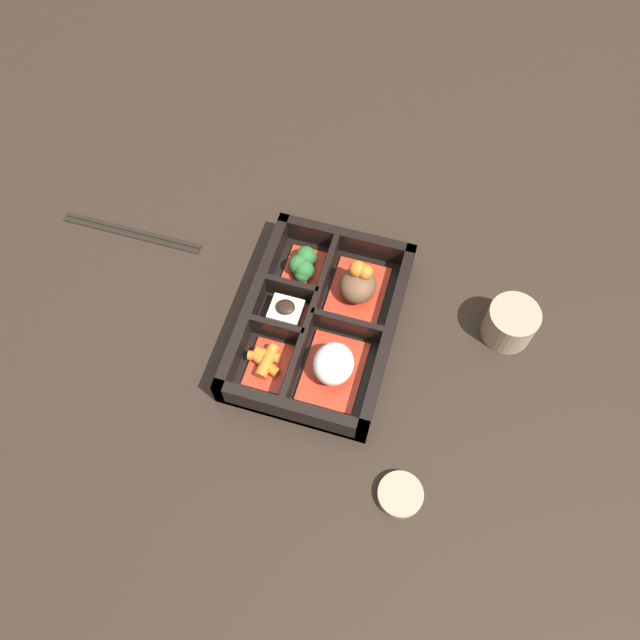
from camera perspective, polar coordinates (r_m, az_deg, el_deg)
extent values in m
plane|color=black|center=(0.84, 0.00, -0.79)|extent=(3.00, 3.00, 0.00)
cube|color=black|center=(0.83, 0.00, -0.64)|extent=(0.27, 0.20, 0.01)
cube|color=black|center=(0.83, -6.00, 1.50)|extent=(0.27, 0.01, 0.05)
cube|color=black|center=(0.81, 6.18, -1.66)|extent=(0.27, 0.01, 0.05)
cube|color=black|center=(0.88, 2.39, 7.12)|extent=(0.01, 0.20, 0.05)
cube|color=black|center=(0.77, -2.75, -8.30)|extent=(0.01, 0.20, 0.05)
cube|color=black|center=(0.82, -0.79, 0.15)|extent=(0.25, 0.01, 0.05)
cube|color=black|center=(0.84, -2.52, 2.63)|extent=(0.01, 0.07, 0.05)
cube|color=black|center=(0.81, -3.86, -1.08)|extent=(0.01, 0.07, 0.05)
cube|color=black|center=(0.81, 2.44, -0.69)|extent=(0.01, 0.10, 0.05)
cube|color=#B22D19|center=(0.85, 3.41, 2.47)|extent=(0.10, 0.07, 0.01)
ellipsoid|color=brown|center=(0.83, 3.49, 3.22)|extent=(0.05, 0.05, 0.04)
sphere|color=#D1661E|center=(0.82, 3.44, 4.68)|extent=(0.02, 0.02, 0.02)
sphere|color=#D1661E|center=(0.82, 4.15, 4.40)|extent=(0.02, 0.02, 0.02)
cube|color=#B22D19|center=(0.80, 1.20, -4.73)|extent=(0.10, 0.07, 0.01)
ellipsoid|color=silver|center=(0.78, 1.23, -4.03)|extent=(0.06, 0.05, 0.04)
cube|color=#B22D19|center=(0.87, -1.55, 4.67)|extent=(0.07, 0.05, 0.01)
sphere|color=#265B28|center=(0.86, -1.32, 5.87)|extent=(0.03, 0.03, 0.03)
sphere|color=#265B28|center=(0.86, -1.01, 5.77)|extent=(0.02, 0.02, 0.02)
sphere|color=#265B28|center=(0.85, -1.66, 4.18)|extent=(0.02, 0.02, 0.02)
sphere|color=#265B28|center=(0.85, -1.97, 5.06)|extent=(0.03, 0.03, 0.03)
sphere|color=#265B28|center=(0.85, -1.50, 4.62)|extent=(0.03, 0.03, 0.03)
cube|color=#B22D19|center=(0.83, -3.08, 0.43)|extent=(0.04, 0.05, 0.01)
cube|color=beige|center=(0.82, -3.11, 0.80)|extent=(0.04, 0.04, 0.02)
ellipsoid|color=black|center=(0.81, -3.16, 1.24)|extent=(0.02, 0.03, 0.01)
cube|color=#B22D19|center=(0.80, -4.74, -4.18)|extent=(0.07, 0.05, 0.01)
cylinder|color=#D1661E|center=(0.79, -4.87, -3.77)|extent=(0.05, 0.02, 0.02)
cylinder|color=#D1661E|center=(0.80, -4.83, -3.19)|extent=(0.02, 0.03, 0.01)
cylinder|color=#D1661E|center=(0.79, -4.97, -4.07)|extent=(0.03, 0.04, 0.01)
cylinder|color=#D1661E|center=(0.80, -5.38, -3.32)|extent=(0.02, 0.04, 0.01)
cylinder|color=gray|center=(0.85, 17.01, -0.28)|extent=(0.07, 0.07, 0.05)
cylinder|color=#597A38|center=(0.83, 17.41, 0.44)|extent=(0.05, 0.05, 0.01)
cylinder|color=black|center=(0.96, -16.75, 7.94)|extent=(0.01, 0.21, 0.01)
cylinder|color=black|center=(0.95, -16.96, 7.51)|extent=(0.01, 0.21, 0.01)
cylinder|color=gray|center=(0.76, 7.34, -15.55)|extent=(0.05, 0.05, 0.01)
cylinder|color=black|center=(0.76, 7.38, -15.49)|extent=(0.04, 0.04, 0.00)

